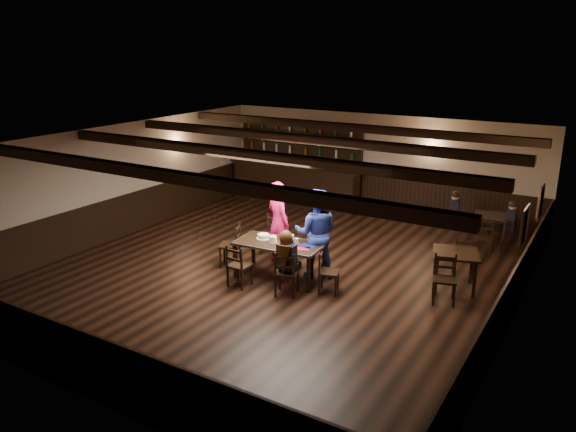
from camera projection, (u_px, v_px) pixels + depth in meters
The scene contains 25 objects.
ground at pixel (280, 271), 11.56m from camera, with size 10.00×10.00×0.00m, color black.
room_shell at pixel (281, 189), 11.08m from camera, with size 9.02×10.02×2.71m.
dining_table at pixel (279, 246), 11.04m from camera, with size 1.79×1.01×0.75m.
chair_near_left at pixel (237, 263), 10.67m from camera, with size 0.41×0.39×0.85m.
chair_near_right at pixel (286, 270), 10.30m from camera, with size 0.50×0.49×0.87m.
chair_end_left at pixel (234, 242), 11.71m from camera, with size 0.55×0.56×0.92m.
chair_end_right at pixel (325, 268), 10.48m from camera, with size 0.46×0.47×0.81m.
chair_far_pushed at pixel (273, 231), 12.45m from camera, with size 0.41×0.39×0.87m.
woman_pink at pixel (278, 223), 11.77m from camera, with size 0.65×0.43×1.78m, color #D51146.
man_blue at pixel (316, 233), 11.12m from camera, with size 0.88×0.68×1.80m, color navy.
seated_person at pixel (286, 253), 10.26m from camera, with size 0.34×0.51×0.83m.
cake at pixel (264, 236), 11.24m from camera, with size 0.29×0.29×0.09m.
plate_stack_a at pixel (273, 239), 10.97m from camera, with size 0.15×0.15×0.14m, color white.
plate_stack_b at pixel (290, 240), 10.90m from camera, with size 0.16×0.16×0.19m, color white.
tea_light at pixel (283, 241), 11.03m from camera, with size 0.05×0.05×0.06m.
salt_shaker at pixel (290, 244), 10.77m from camera, with size 0.04×0.04×0.10m, color silver.
pepper_shaker at pixel (299, 245), 10.78m from camera, with size 0.03×0.03×0.08m, color #A5A8AD.
drink_glass at pixel (297, 241), 10.91m from camera, with size 0.08×0.08×0.12m, color silver.
menu_red at pixel (302, 248), 10.70m from camera, with size 0.28×0.20×0.00m, color maroon.
menu_blue at pixel (307, 246), 10.84m from camera, with size 0.31×0.22×0.00m, color #0D1643.
bar_counter at pixel (296, 178), 16.38m from camera, with size 4.14×0.70×2.20m.
back_table_a at pixel (456, 257), 10.55m from camera, with size 1.04×1.04×0.75m.
back_table_b at pixel (491, 220), 12.81m from camera, with size 0.85×0.85×0.75m.
bg_patron_left at pixel (454, 206), 13.28m from camera, with size 0.26×0.37×0.70m.
bg_patron_right at pixel (512, 216), 12.55m from camera, with size 0.21×0.34×0.68m.
Camera 1 is at (5.67, -9.09, 4.50)m, focal length 35.00 mm.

